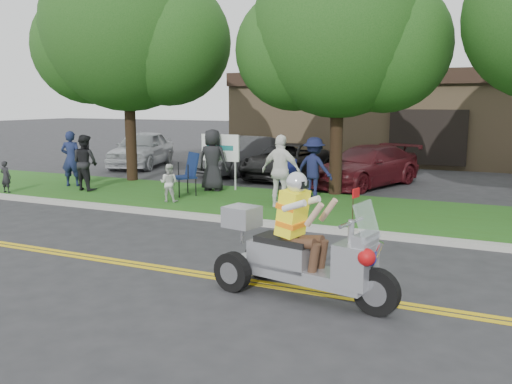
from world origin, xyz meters
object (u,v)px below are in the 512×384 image
at_px(spectator_adult_left, 71,159).
at_px(parked_car_mid, 286,161).
at_px(trike_scooter, 298,254).
at_px(spectator_adult_mid, 85,162).
at_px(parked_car_right, 366,166).
at_px(lawn_chair_a, 188,171).
at_px(parked_car_far_left, 142,149).
at_px(lawn_chair_b, 287,175).
at_px(parked_car_left, 242,155).
at_px(spectator_adult_right, 281,171).

height_order(spectator_adult_left, parked_car_mid, spectator_adult_left).
xyz_separation_m(trike_scooter, spectator_adult_mid, (-8.76, 5.47, 0.31)).
relative_size(trike_scooter, parked_car_right, 0.61).
bearing_deg(parked_car_mid, trike_scooter, -63.62).
distance_m(trike_scooter, lawn_chair_a, 8.20).
bearing_deg(parked_car_far_left, trike_scooter, -62.87).
relative_size(trike_scooter, lawn_chair_b, 2.69).
bearing_deg(parked_car_right, trike_scooter, -61.11).
bearing_deg(trike_scooter, spectator_adult_mid, 158.85).
relative_size(spectator_adult_left, parked_car_left, 0.40).
relative_size(lawn_chair_b, parked_car_mid, 0.23).
xyz_separation_m(spectator_adult_left, parked_car_right, (8.18, 4.49, -0.31)).
height_order(spectator_adult_left, spectator_adult_mid, spectator_adult_left).
height_order(lawn_chair_a, spectator_adult_left, spectator_adult_left).
bearing_deg(lawn_chair_a, spectator_adult_right, 23.48).
relative_size(spectator_adult_mid, parked_car_right, 0.37).
bearing_deg(spectator_adult_left, spectator_adult_mid, 132.14).
height_order(lawn_chair_a, lawn_chair_b, lawn_chair_a).
xyz_separation_m(lawn_chair_a, parked_car_mid, (0.98, 5.06, -0.17)).
distance_m(spectator_adult_left, parked_car_mid, 7.31).
xyz_separation_m(lawn_chair_a, spectator_adult_right, (3.07, -0.57, 0.23)).
xyz_separation_m(trike_scooter, spectator_adult_right, (-2.48, 5.46, 0.39)).
bearing_deg(spectator_adult_left, spectator_adult_right, 153.11).
relative_size(lawn_chair_b, spectator_adult_mid, 0.61).
xyz_separation_m(lawn_chair_a, parked_car_left, (-0.96, 5.42, -0.08)).
relative_size(lawn_chair_a, parked_car_far_left, 0.27).
height_order(lawn_chair_b, spectator_adult_right, spectator_adult_right).
xyz_separation_m(spectator_adult_right, parked_car_left, (-4.02, 5.98, -0.31)).
relative_size(lawn_chair_b, spectator_adult_left, 0.59).
bearing_deg(spectator_adult_left, parked_car_right, -174.62).
height_order(lawn_chair_a, parked_car_right, lawn_chair_a).
height_order(trike_scooter, spectator_adult_mid, trike_scooter).
distance_m(spectator_adult_right, parked_car_left, 7.22).
bearing_deg(spectator_adult_right, parked_car_mid, -63.07).
distance_m(lawn_chair_a, parked_car_right, 5.94).
height_order(parked_car_far_left, parked_car_mid, parked_car_far_left).
bearing_deg(lawn_chair_a, parked_car_left, 134.01).
bearing_deg(spectator_adult_left, trike_scooter, 125.28).
height_order(spectator_adult_right, parked_car_right, spectator_adult_right).
bearing_deg(lawn_chair_a, parked_car_far_left, 169.60).
bearing_deg(parked_car_right, spectator_adult_mid, -125.21).
distance_m(lawn_chair_a, spectator_adult_left, 4.16).
bearing_deg(spectator_adult_mid, parked_car_mid, -118.86).
relative_size(trike_scooter, parked_car_left, 0.64).
bearing_deg(parked_car_right, parked_car_far_left, -166.90).
xyz_separation_m(trike_scooter, parked_car_right, (-1.52, 10.40, 0.03)).
distance_m(trike_scooter, spectator_adult_mid, 10.33).
bearing_deg(spectator_adult_left, lawn_chair_b, 167.45).
height_order(spectator_adult_left, parked_car_far_left, spectator_adult_left).
height_order(spectator_adult_left, parked_car_left, spectator_adult_left).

